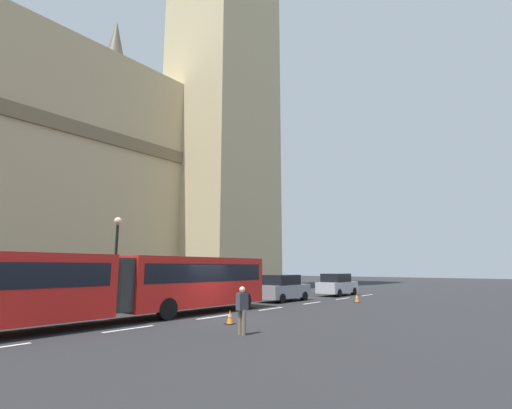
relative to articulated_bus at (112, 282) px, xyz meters
name	(u,v)px	position (x,y,z in m)	size (l,w,h in m)	color
ground_plane	(218,316)	(4.61, -1.99, -1.75)	(160.00, 160.00, 0.00)	#262628
lane_centre_marking	(245,313)	(6.61, -1.99, -1.74)	(34.40, 0.16, 0.01)	silver
articulated_bus	(112,282)	(0.00, 0.00, 0.00)	(18.08, 2.54, 2.90)	red
sedan_lead	(283,288)	(13.38, 0.27, -0.83)	(4.40, 1.86, 1.85)	gray
sedan_trailing	(337,285)	(20.70, -0.23, -0.83)	(4.40, 1.86, 1.85)	#B7B7BC
traffic_cone_west	(230,317)	(3.13, -4.16, -1.46)	(0.36, 0.36, 0.58)	black
traffic_cone_middle	(357,298)	(15.91, -4.14, -1.46)	(0.36, 0.36, 0.58)	black
street_lamp	(116,255)	(2.72, 4.51, 1.31)	(0.44, 0.44, 5.27)	black
pedestrian_near_cones	(242,309)	(1.54, -6.25, -0.83)	(0.43, 0.36, 1.69)	#726651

